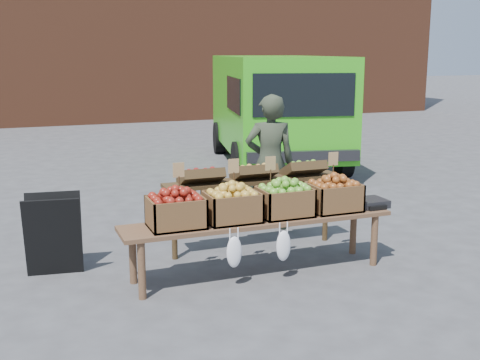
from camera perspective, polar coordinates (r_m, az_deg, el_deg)
name	(u,v)px	position (r m, az deg, el deg)	size (l,w,h in m)	color
ground	(278,261)	(6.37, 3.60, -7.71)	(80.00, 80.00, 0.00)	#47474A
delivery_van	(275,111)	(11.64, 3.34, 6.54)	(2.12, 4.62, 2.07)	green
vendor	(270,163)	(7.32, 2.85, 1.65)	(0.61, 0.40, 1.66)	#2F3727
chalkboard_sign	(53,234)	(6.17, -17.27, -4.94)	(0.53, 0.29, 0.81)	black
back_table	(254,204)	(6.59, 1.29, -2.27)	(2.10, 0.44, 1.04)	#3A2A16
display_bench	(258,246)	(5.93, 1.76, -6.29)	(2.70, 0.56, 0.57)	brown
crate_golden_apples	(176,212)	(5.55, -6.10, -3.06)	(0.50, 0.40, 0.28)	#710A00
crate_russet_pears	(232,207)	(5.71, -0.76, -2.56)	(0.50, 0.40, 0.28)	gold
crate_red_apples	(284,202)	(5.92, 4.24, -2.07)	(0.50, 0.40, 0.28)	#388D19
crate_green_apples	(334,197)	(6.17, 8.86, -1.60)	(0.50, 0.40, 0.28)	brown
weighing_scale	(369,203)	(6.41, 12.13, -2.13)	(0.34, 0.30, 0.08)	black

